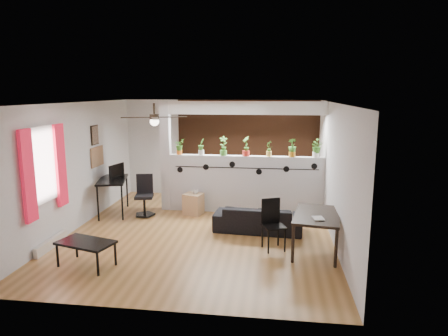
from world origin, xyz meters
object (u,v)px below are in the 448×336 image
potted_plant_4 (269,148)px  dining_table (317,218)px  cup (195,192)px  coffee_table (86,244)px  potted_plant_6 (316,148)px  cube_shelf (193,204)px  potted_plant_2 (223,145)px  potted_plant_5 (292,147)px  potted_plant_0 (179,146)px  potted_plant_1 (201,146)px  sofa (258,219)px  computer_desk (113,182)px  ceiling_fan (154,119)px  folding_chair (272,219)px  potted_plant_3 (246,145)px  office_chair (145,198)px

potted_plant_4 → dining_table: 2.56m
cup → coffee_table: bearing=-111.9°
potted_plant_6 → cube_shelf: (-2.77, -0.34, -1.32)m
potted_plant_2 → potted_plant_5: (1.58, 0.00, -0.01)m
potted_plant_0 → potted_plant_1: 0.53m
sofa → cup: size_ratio=12.64×
potted_plant_2 → computer_desk: potted_plant_2 is taller
ceiling_fan → potted_plant_6: size_ratio=2.87×
potted_plant_6 → folding_chair: 2.56m
potted_plant_0 → potted_plant_1: (0.53, 0.00, 0.01)m
cube_shelf → coffee_table: bearing=-95.4°
potted_plant_6 → dining_table: size_ratio=0.30×
computer_desk → potted_plant_6: bearing=6.5°
potted_plant_3 → computer_desk: 3.21m
potted_plant_0 → coffee_table: 3.61m
ceiling_fan → cube_shelf: ceiling_fan is taller
cube_shelf → cup: cup is taller
folding_chair → office_chair: bearing=151.7°
dining_table → cube_shelf: bearing=144.5°
ceiling_fan → office_chair: 2.36m
sofa → coffee_table: bearing=41.3°
potted_plant_2 → potted_plant_5: size_ratio=1.06×
potted_plant_5 → potted_plant_3: bearing=180.0°
cube_shelf → coffee_table: (-1.15, -2.99, 0.13)m
potted_plant_2 → sofa: 2.04m
cup → coffee_table: (-1.20, -2.99, -0.17)m
cup → folding_chair: (1.79, -1.81, -0.00)m
potted_plant_2 → cube_shelf: (-0.66, -0.34, -1.34)m
potted_plant_6 → coffee_table: 5.28m
ceiling_fan → potted_plant_5: 3.29m
potted_plant_6 → dining_table: (-0.14, -2.21, -0.95)m
cup → office_chair: 1.17m
cube_shelf → office_chair: bearing=-152.1°
cube_shelf → cup: bearing=15.7°
potted_plant_0 → potted_plant_3: bearing=0.0°
potted_plant_1 → potted_plant_4: size_ratio=1.06×
potted_plant_4 → office_chair: bearing=-168.4°
sofa → office_chair: 2.73m
potted_plant_6 → potted_plant_2: bearing=-180.0°
potted_plant_1 → potted_plant_3: bearing=0.0°
office_chair → dining_table: office_chair is taller
potted_plant_1 → dining_table: potted_plant_1 is taller
computer_desk → dining_table: (4.49, -1.69, -0.13)m
potted_plant_1 → potted_plant_6: (2.63, 0.00, 0.01)m
potted_plant_6 → sofa: bearing=-133.9°
potted_plant_3 → folding_chair: 2.48m
potted_plant_1 → coffee_table: potted_plant_1 is taller
dining_table → coffee_table: 3.95m
sofa → folding_chair: folding_chair is taller
coffee_table → potted_plant_4: bearing=49.2°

